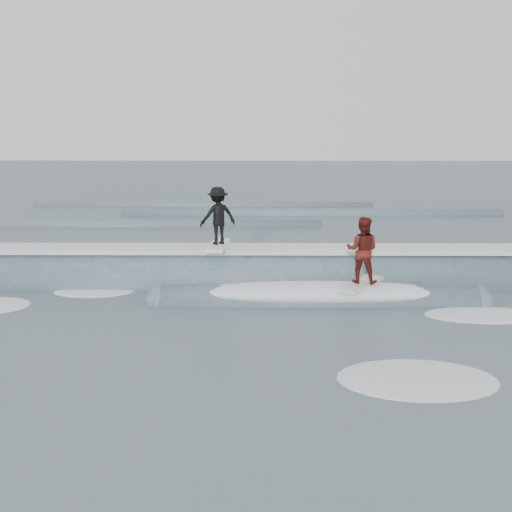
{
  "coord_description": "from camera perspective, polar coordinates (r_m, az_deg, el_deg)",
  "views": [
    {
      "loc": [
        0.14,
        -14.88,
        4.82
      ],
      "look_at": [
        0.0,
        2.01,
        1.1
      ],
      "focal_mm": 40.0,
      "sensor_mm": 36.0,
      "label": 1
    }
  ],
  "objects": [
    {
      "name": "breaking_wave",
      "position": [
        18.23,
        0.77,
        -2.77
      ],
      "size": [
        22.96,
        3.89,
        2.22
      ],
      "color": "#3A5762",
      "rests_on": "ground"
    },
    {
      "name": "surfer_black",
      "position": [
        18.14,
        -3.82,
        3.84
      ],
      "size": [
        1.35,
        2.04,
        1.92
      ],
      "color": "white",
      "rests_on": "ground"
    },
    {
      "name": "far_swells",
      "position": [
        32.97,
        -3.43,
        3.99
      ],
      "size": [
        32.86,
        8.65,
        0.8
      ],
      "color": "#3A5762",
      "rests_on": "ground"
    },
    {
      "name": "ground",
      "position": [
        15.65,
        -0.06,
        -5.52
      ],
      "size": [
        160.0,
        160.0,
        0.0
      ],
      "primitive_type": "plane",
      "color": "#394953",
      "rests_on": "ground"
    },
    {
      "name": "surfer_red",
      "position": [
        16.3,
        10.57,
        0.31
      ],
      "size": [
        1.57,
        1.97,
        1.98
      ],
      "color": "silver",
      "rests_on": "ground"
    },
    {
      "name": "whitewater",
      "position": [
        14.56,
        1.92,
        -6.92
      ],
      "size": [
        16.04,
        8.12,
        0.1
      ],
      "color": "white",
      "rests_on": "ground"
    }
  ]
}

